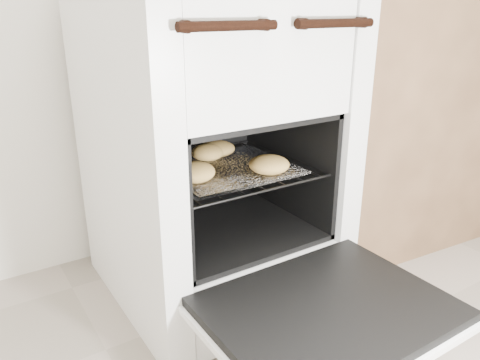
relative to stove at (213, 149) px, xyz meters
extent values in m
cube|color=silver|center=(0.00, 0.01, 0.01)|extent=(0.61, 0.66, 0.94)
cylinder|color=black|center=(-0.14, -0.33, 0.36)|extent=(0.23, 0.02, 0.02)
cylinder|color=black|center=(0.14, -0.33, 0.36)|extent=(0.23, 0.02, 0.02)
cube|color=black|center=(0.00, -0.52, -0.25)|extent=(0.53, 0.41, 0.02)
cube|color=silver|center=(0.00, -0.52, -0.27)|extent=(0.55, 0.43, 0.02)
cylinder|color=black|center=(-0.22, -0.07, -0.04)|extent=(0.01, 0.43, 0.01)
cylinder|color=black|center=(0.22, -0.07, -0.04)|extent=(0.01, 0.43, 0.01)
cylinder|color=black|center=(0.00, -0.27, -0.04)|extent=(0.44, 0.01, 0.01)
cylinder|color=black|center=(0.00, 0.14, -0.04)|extent=(0.44, 0.01, 0.01)
cylinder|color=black|center=(-0.18, -0.07, -0.04)|extent=(0.01, 0.41, 0.01)
cylinder|color=black|center=(-0.12, -0.07, -0.04)|extent=(0.01, 0.41, 0.01)
cylinder|color=black|center=(-0.06, -0.07, -0.04)|extent=(0.01, 0.41, 0.01)
cylinder|color=black|center=(0.00, -0.07, -0.04)|extent=(0.01, 0.41, 0.01)
cylinder|color=black|center=(0.06, -0.07, -0.04)|extent=(0.01, 0.41, 0.01)
cylinder|color=black|center=(0.12, -0.07, -0.04)|extent=(0.01, 0.41, 0.01)
cylinder|color=black|center=(0.18, -0.07, -0.04)|extent=(0.01, 0.41, 0.01)
cube|color=white|center=(0.00, -0.09, -0.04)|extent=(0.35, 0.31, 0.01)
ellipsoid|color=tan|center=(0.03, 0.02, -0.01)|extent=(0.14, 0.14, 0.04)
ellipsoid|color=tan|center=(-0.13, -0.14, -0.01)|extent=(0.14, 0.14, 0.05)
ellipsoid|color=tan|center=(-0.02, 0.00, -0.01)|extent=(0.10, 0.10, 0.05)
ellipsoid|color=tan|center=(0.07, -0.19, -0.01)|extent=(0.12, 0.12, 0.05)
cube|color=brown|center=(0.82, 0.06, 0.02)|extent=(1.02, 0.72, 0.97)
camera|label=1|loc=(-0.65, -1.16, 0.39)|focal=35.00mm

